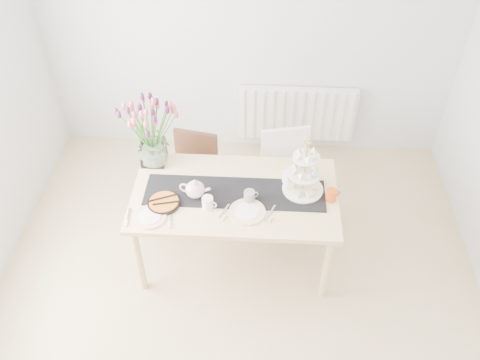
# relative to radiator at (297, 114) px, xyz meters

# --- Properties ---
(room_shell) EXTENTS (4.50, 4.50, 4.50)m
(room_shell) POSITION_rel_radiator_xyz_m (-0.50, -2.19, 0.85)
(room_shell) COLOR tan
(room_shell) RESTS_ON ground
(radiator) EXTENTS (1.20, 0.08, 0.60)m
(radiator) POSITION_rel_radiator_xyz_m (0.00, 0.00, 0.00)
(radiator) COLOR white
(radiator) RESTS_ON room_shell
(dining_table) EXTENTS (1.60, 0.90, 0.75)m
(dining_table) POSITION_rel_radiator_xyz_m (-0.54, -1.51, 0.22)
(dining_table) COLOR tan
(dining_table) RESTS_ON ground
(chair_brown) EXTENTS (0.47, 0.47, 0.80)m
(chair_brown) POSITION_rel_radiator_xyz_m (-0.95, -0.93, 0.01)
(chair_brown) COLOR #3D2316
(chair_brown) RESTS_ON ground
(chair_white) EXTENTS (0.50, 0.50, 0.86)m
(chair_white) POSITION_rel_radiator_xyz_m (-0.12, -0.92, 0.05)
(chair_white) COLOR white
(chair_white) RESTS_ON ground
(table_runner) EXTENTS (1.40, 0.35, 0.01)m
(table_runner) POSITION_rel_radiator_xyz_m (-0.54, -1.51, 0.30)
(table_runner) COLOR black
(table_runner) RESTS_ON dining_table
(tulip_vase) EXTENTS (0.71, 0.71, 0.61)m
(tulip_vase) POSITION_rel_radiator_xyz_m (-1.23, -1.17, 0.69)
(tulip_vase) COLOR silver
(tulip_vase) RESTS_ON dining_table
(cake_stand) EXTENTS (0.32, 0.32, 0.47)m
(cake_stand) POSITION_rel_radiator_xyz_m (-0.01, -1.45, 0.43)
(cake_stand) COLOR gold
(cake_stand) RESTS_ON dining_table
(teapot) EXTENTS (0.27, 0.23, 0.16)m
(teapot) POSITION_rel_radiator_xyz_m (-0.84, -1.57, 0.37)
(teapot) COLOR white
(teapot) RESTS_ON dining_table
(cream_jug) EXTENTS (0.10, 0.10, 0.10)m
(cream_jug) POSITION_rel_radiator_xyz_m (-0.13, -1.36, 0.35)
(cream_jug) COLOR white
(cream_jug) RESTS_ON dining_table
(tart_tin) EXTENTS (0.25, 0.25, 0.03)m
(tart_tin) POSITION_rel_radiator_xyz_m (-1.07, -1.66, 0.31)
(tart_tin) COLOR black
(tart_tin) RESTS_ON dining_table
(mug_grey) EXTENTS (0.11, 0.11, 0.10)m
(mug_grey) POSITION_rel_radiator_xyz_m (-0.42, -1.60, 0.35)
(mug_grey) COLOR gray
(mug_grey) RESTS_ON dining_table
(mug_white) EXTENTS (0.11, 0.11, 0.10)m
(mug_white) POSITION_rel_radiator_xyz_m (-0.73, -1.68, 0.35)
(mug_white) COLOR white
(mug_white) RESTS_ON dining_table
(mug_orange) EXTENTS (0.11, 0.11, 0.10)m
(mug_orange) POSITION_rel_radiator_xyz_m (0.20, -1.54, 0.35)
(mug_orange) COLOR #D14B17
(mug_orange) RESTS_ON dining_table
(plate_left) EXTENTS (0.27, 0.27, 0.01)m
(plate_left) POSITION_rel_radiator_xyz_m (-1.15, -1.81, 0.31)
(plate_left) COLOR white
(plate_left) RESTS_ON dining_table
(plate_right) EXTENTS (0.36, 0.36, 0.01)m
(plate_right) POSITION_rel_radiator_xyz_m (-0.43, -1.71, 0.31)
(plate_right) COLOR white
(plate_right) RESTS_ON dining_table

